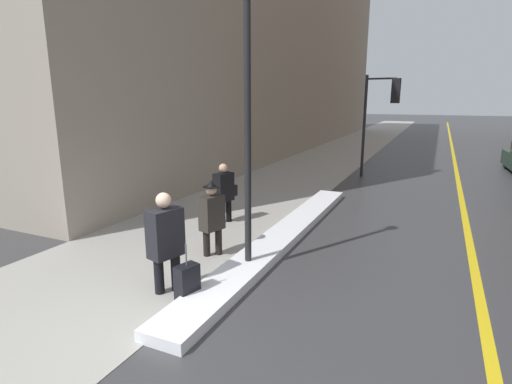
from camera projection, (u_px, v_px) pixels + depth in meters
The scene contains 11 objects.
ground_plane at pixel (160, 332), 5.37m from camera, with size 160.00×160.00×0.00m, color #38383A.
sidewalk_slab at pixel (320, 163), 19.45m from camera, with size 4.00×80.00×0.01m.
road_centre_stripe at pixel (457, 172), 17.03m from camera, with size 0.16×80.00×0.00m.
snow_bank_curb at pixel (283, 236), 8.87m from camera, with size 0.72×8.80×0.18m.
building_facade_left at pixel (267, 17), 24.10m from camera, with size 6.00×36.00×15.75m.
lamp_post at pixel (248, 108), 6.68m from camera, with size 0.28×0.28×4.87m.
traffic_light_near at pixel (383, 104), 15.12m from camera, with size 1.31×0.33×3.95m.
pedestrian_in_glasses at pixel (166, 238), 6.28m from camera, with size 0.45×0.60×1.66m.
pedestrian_trailing at pixel (212, 215), 7.81m from camera, with size 0.40×0.53×1.54m.
pedestrian_with_shoulder_bag at pixel (224, 190), 9.96m from camera, with size 0.41×0.72×1.51m.
rolling_suitcase at pixel (187, 283), 6.12m from camera, with size 0.31×0.41×0.95m.
Camera 1 is at (3.17, -3.82, 3.07)m, focal length 28.00 mm.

